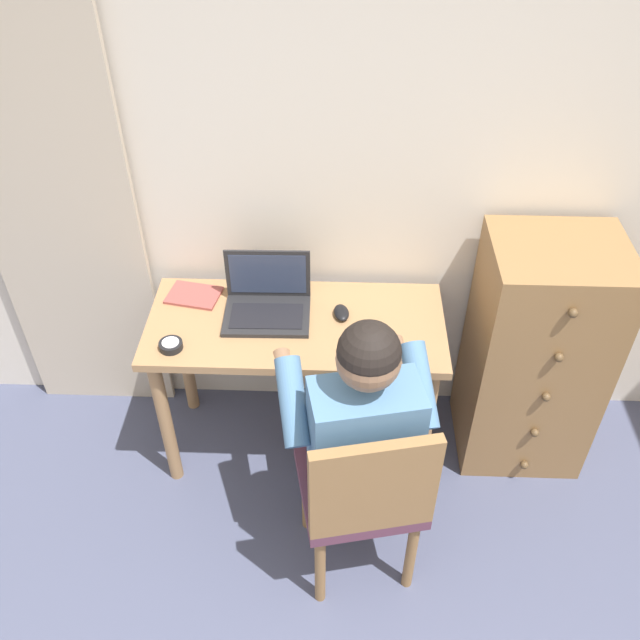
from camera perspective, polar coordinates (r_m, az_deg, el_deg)
wall_back at (r=2.67m, az=4.48°, el=12.83°), size 4.80×0.05×2.50m
curtain_panel at (r=2.91m, az=-21.34°, el=9.07°), size 0.64×0.03×2.19m
desk at (r=2.77m, az=-1.99°, el=-2.09°), size 1.18×0.53×0.74m
dresser at (r=2.97m, az=17.53°, el=-2.83°), size 0.52×0.48×1.08m
chair at (r=2.43m, az=3.72°, el=-14.31°), size 0.49×0.48×0.89m
person_seated at (r=2.40m, az=3.04°, el=-8.27°), size 0.61×0.64×1.21m
laptop at (r=2.71m, az=-4.45°, el=1.58°), size 0.34×0.26×0.24m
computer_mouse at (r=2.71m, az=1.81°, el=0.62°), size 0.08×0.11×0.03m
desk_clock at (r=2.62m, az=-12.42°, el=-2.08°), size 0.09×0.09×0.03m
notebook_pad at (r=2.85m, az=-10.56°, el=2.06°), size 0.23×0.19×0.01m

